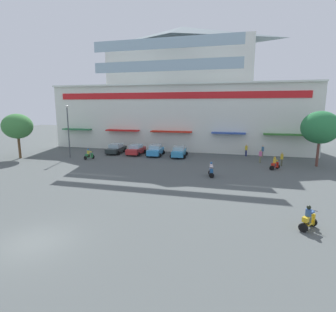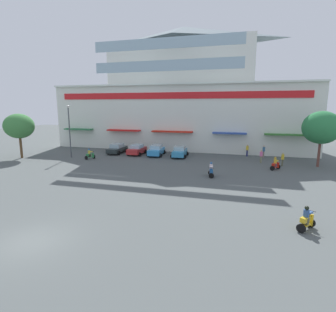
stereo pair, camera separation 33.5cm
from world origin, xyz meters
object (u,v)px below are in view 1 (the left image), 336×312
Objects in this scene: plaza_tree_0 at (17,126)px; scooter_rider_2 at (308,219)px; parked_car_2 at (156,150)px; parked_car_0 at (116,149)px; pedestrian_0 at (246,150)px; scooter_rider_4 at (275,164)px; pedestrian_1 at (282,158)px; scooter_rider_3 at (211,170)px; pedestrian_3 at (260,155)px; parked_car_1 at (136,150)px; scooter_rider_0 at (89,155)px; pedestrian_2 at (263,150)px; plaza_tree_1 at (320,128)px; parked_car_3 at (179,152)px; streetlamp_near at (68,128)px.

scooter_rider_2 is (33.46, -13.62, -3.78)m from plaza_tree_0.
plaza_tree_0 is 19.14m from parked_car_2.
pedestrian_0 is (19.10, 2.88, 0.21)m from parked_car_0.
pedestrian_1 is (1.01, 2.15, 0.34)m from scooter_rider_4.
scooter_rider_3 is (-6.82, 10.65, 0.00)m from scooter_rider_2.
pedestrian_0 is 4.70m from pedestrian_3.
parked_car_1 reaches higher than scooter_rider_0.
pedestrian_2 reaches higher than pedestrian_3.
parked_car_0 is 6.37m from parked_car_2.
parked_car_1 is at bearing 132.94° from scooter_rider_2.
plaza_tree_1 is 24.24m from parked_car_1.
pedestrian_2 reaches higher than pedestrian_0.
pedestrian_3 is (31.92, 5.48, -3.47)m from plaza_tree_0.
parked_car_0 is at bearing 73.91° from scooter_rider_0.
pedestrian_2 is at bearing 92.47° from scooter_rider_2.
parked_car_3 reaches higher than scooter_rider_0.
scooter_rider_2 is at bearing -32.88° from scooter_rider_0.
pedestrian_1 is at bearing -54.58° from pedestrian_0.
pedestrian_0 is at bearing 8.57° from parked_car_0.
pedestrian_0 is (20.60, 8.10, 0.36)m from scooter_rider_0.
plaza_tree_1 is 0.91× the size of streetlamp_near.
parked_car_2 reaches higher than parked_car_3.
pedestrian_1 is at bearing -28.68° from pedestrian_3.
parked_car_3 is at bearing 169.65° from pedestrian_1.
plaza_tree_1 is at bearing -4.02° from parked_car_0.
scooter_rider_2 is 0.99× the size of scooter_rider_3.
parked_car_0 reaches higher than scooter_rider_0.
parked_car_1 is (3.33, -0.22, 0.02)m from parked_car_0.
plaza_tree_0 is 1.40× the size of parked_car_0.
parked_car_1 is at bearing 165.84° from scooter_rider_4.
plaza_tree_0 is 4.08× the size of scooter_rider_2.
plaza_tree_1 is 32.09m from streetlamp_near.
scooter_rider_4 is at bearing -16.82° from parked_car_2.
parked_car_1 is at bearing 29.28° from streetlamp_near.
parked_car_0 is at bearing -171.43° from pedestrian_0.
pedestrian_0 reaches higher than scooter_rider_2.
streetlamp_near reaches higher than plaza_tree_0.
parked_car_0 is 2.91× the size of scooter_rider_4.
parked_car_2 is 2.89× the size of scooter_rider_2.
parked_car_0 is 18.42m from scooter_rider_3.
pedestrian_2 is at bearing 64.78° from scooter_rider_3.
parked_car_3 is (21.07, 6.59, -3.64)m from plaza_tree_0.
pedestrian_2 is (5.83, 12.37, 0.37)m from scooter_rider_3.
scooter_rider_3 is 0.87× the size of pedestrian_2.
scooter_rider_4 is at bearing -83.62° from pedestrian_2.
parked_car_2 reaches higher than scooter_rider_0.
parked_car_2 is 2.57× the size of pedestrian_0.
scooter_rider_0 is (9.65, 1.77, -3.82)m from plaza_tree_0.
scooter_rider_0 is 0.97× the size of scooter_rider_4.
plaza_tree_0 reaches higher than scooter_rider_3.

